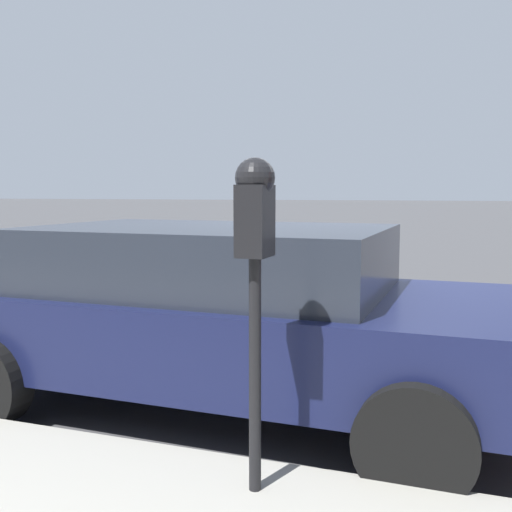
% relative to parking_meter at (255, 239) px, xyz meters
% --- Properties ---
extents(ground_plane, '(220.00, 220.00, 0.00)m').
position_rel_parking_meter_xyz_m(ground_plane, '(2.53, 0.01, -1.38)').
color(ground_plane, '#424244').
extents(parking_meter, '(0.21, 0.19, 1.63)m').
position_rel_parking_meter_xyz_m(parking_meter, '(0.00, 0.00, 0.00)').
color(parking_meter, black).
rests_on(parking_meter, sidewalk).
extents(car_navy, '(2.22, 4.59, 1.35)m').
position_rel_parking_meter_xyz_m(car_navy, '(1.39, 0.71, -0.65)').
color(car_navy, '#14193D').
rests_on(car_navy, ground_plane).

